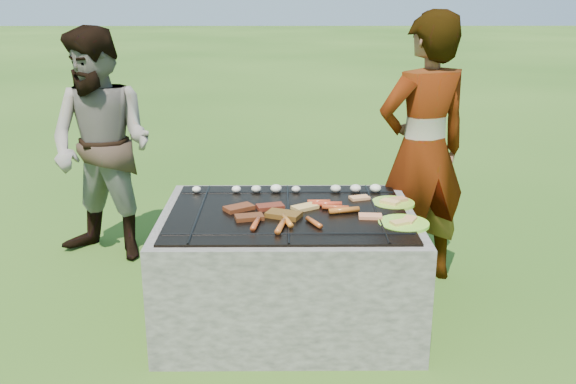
# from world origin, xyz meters

# --- Properties ---
(lawn) EXTENTS (60.00, 60.00, 0.00)m
(lawn) POSITION_xyz_m (0.00, 0.00, 0.00)
(lawn) COLOR #234C13
(lawn) RESTS_ON ground
(fire_pit) EXTENTS (1.30, 1.00, 0.62)m
(fire_pit) POSITION_xyz_m (0.00, 0.00, 0.28)
(fire_pit) COLOR gray
(fire_pit) RESTS_ON ground
(mushrooms) EXTENTS (1.06, 0.06, 0.04)m
(mushrooms) POSITION_xyz_m (0.09, 0.33, 0.63)
(mushrooms) COLOR white
(mushrooms) RESTS_ON fire_pit
(pork_slabs) EXTENTS (0.41, 0.27, 0.02)m
(pork_slabs) POSITION_xyz_m (-0.13, -0.04, 0.62)
(pork_slabs) COLOR #953C1B
(pork_slabs) RESTS_ON fire_pit
(sausages) EXTENTS (0.54, 0.47, 0.03)m
(sausages) POSITION_xyz_m (0.10, -0.09, 0.63)
(sausages) COLOR orange
(sausages) RESTS_ON fire_pit
(bread_on_grate) EXTENTS (0.45, 0.38, 0.02)m
(bread_on_grate) POSITION_xyz_m (0.26, 0.03, 0.62)
(bread_on_grate) COLOR tan
(bread_on_grate) RESTS_ON fire_pit
(plate_far) EXTENTS (0.27, 0.27, 0.03)m
(plate_far) POSITION_xyz_m (0.56, 0.14, 0.61)
(plate_far) COLOR #B2E436
(plate_far) RESTS_ON fire_pit
(plate_near) EXTENTS (0.31, 0.31, 0.03)m
(plate_near) POSITION_xyz_m (0.56, -0.17, 0.61)
(plate_near) COLOR #CEFF3C
(plate_near) RESTS_ON fire_pit
(cook) EXTENTS (0.68, 0.56, 1.60)m
(cook) POSITION_xyz_m (0.78, 0.51, 0.80)
(cook) COLOR gray
(cook) RESTS_ON ground
(bystander) EXTENTS (0.88, 0.79, 1.49)m
(bystander) POSITION_xyz_m (-1.17, 0.87, 0.74)
(bystander) COLOR gray
(bystander) RESTS_ON ground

